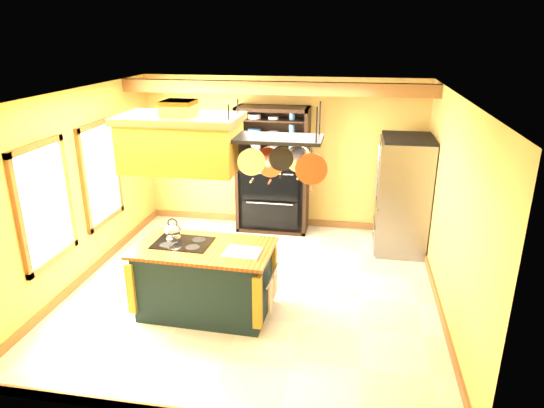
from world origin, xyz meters
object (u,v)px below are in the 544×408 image
(kitchen_island, at_px, (205,279))
(pot_rack, at_px, (277,150))
(refrigerator, at_px, (402,197))
(range_hood, at_px, (181,141))
(hutch, at_px, (273,183))

(kitchen_island, height_order, pot_rack, pot_rack)
(refrigerator, bearing_deg, pot_rack, -124.55)
(kitchen_island, distance_m, pot_rack, 1.94)
(range_hood, relative_size, pot_rack, 1.21)
(kitchen_island, distance_m, hutch, 2.98)
(range_hood, distance_m, pot_rack, 1.12)
(kitchen_island, height_order, hutch, hutch)
(refrigerator, bearing_deg, range_hood, -139.02)
(pot_rack, bearing_deg, kitchen_island, 179.95)
(range_hood, bearing_deg, kitchen_island, 0.25)
(range_hood, bearing_deg, refrigerator, 40.98)
(kitchen_island, xyz_separation_m, refrigerator, (2.57, 2.41, 0.43))
(kitchen_island, bearing_deg, range_hood, -177.89)
(hutch, bearing_deg, refrigerator, -13.24)
(pot_rack, height_order, refrigerator, pot_rack)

